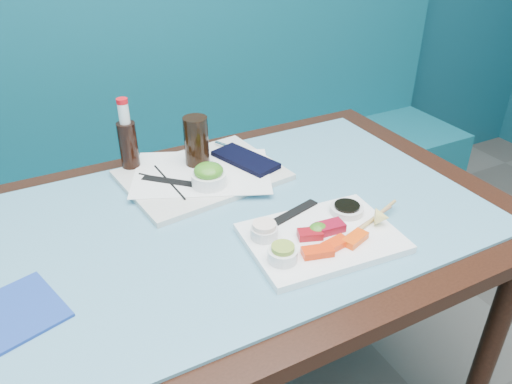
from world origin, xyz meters
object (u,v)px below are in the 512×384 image
dining_table (234,245)px  cola_glass (196,141)px  sashimi_plate (322,238)px  booth_bench (148,193)px  blue_napkin (12,314)px  cola_bottle_body (129,148)px  seaweed_bowl (209,179)px  serving_tray (202,175)px

dining_table → cola_glass: 0.32m
sashimi_plate → cola_glass: size_ratio=2.39×
booth_bench → blue_napkin: 1.15m
cola_bottle_body → sashimi_plate: bearing=-61.4°
booth_bench → dining_table: (0.00, -0.84, 0.29)m
seaweed_bowl → blue_napkin: 0.57m
cola_bottle_body → seaweed_bowl: bearing=-53.5°
serving_tray → cola_glass: bearing=73.0°
booth_bench → cola_bottle_body: size_ratio=20.41×
sashimi_plate → blue_napkin: 0.65m
booth_bench → serving_tray: size_ratio=7.17×
seaweed_bowl → cola_glass: (0.02, 0.13, 0.05)m
booth_bench → sashimi_plate: bearing=-82.6°
dining_table → blue_napkin: 0.54m
dining_table → blue_napkin: size_ratio=8.28×
booth_bench → cola_bottle_body: bearing=-107.6°
sashimi_plate → seaweed_bowl: (-0.14, 0.33, 0.03)m
sashimi_plate → blue_napkin: bearing=177.7°
sashimi_plate → serving_tray: size_ratio=0.81×
serving_tray → cola_bottle_body: (-0.16, 0.13, 0.07)m
booth_bench → blue_napkin: booth_bench is taller
seaweed_bowl → blue_napkin: bearing=-154.1°
dining_table → cola_bottle_body: 0.41m
dining_table → seaweed_bowl: seaweed_bowl is taller
booth_bench → blue_napkin: size_ratio=17.74×
cola_glass → seaweed_bowl: bearing=-98.7°
seaweed_bowl → sashimi_plate: bearing=-67.2°
serving_tray → seaweed_bowl: seaweed_bowl is taller
booth_bench → seaweed_bowl: size_ratio=32.33×
dining_table → sashimi_plate: 0.25m
sashimi_plate → seaweed_bowl: 0.36m
seaweed_bowl → dining_table: bearing=-88.1°
cola_glass → blue_napkin: cola_glass is taller
dining_table → sashimi_plate: size_ratio=4.12×
sashimi_plate → cola_bottle_body: bearing=123.2°
booth_bench → sashimi_plate: size_ratio=8.83×
sashimi_plate → cola_glass: (-0.12, 0.46, 0.08)m
cola_bottle_body → blue_napkin: size_ratio=0.87×
serving_tray → cola_glass: size_ratio=2.95×
seaweed_bowl → cola_glass: size_ratio=0.65×
sashimi_plate → dining_table: bearing=129.8°
blue_napkin → cola_bottle_body: bearing=51.7°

